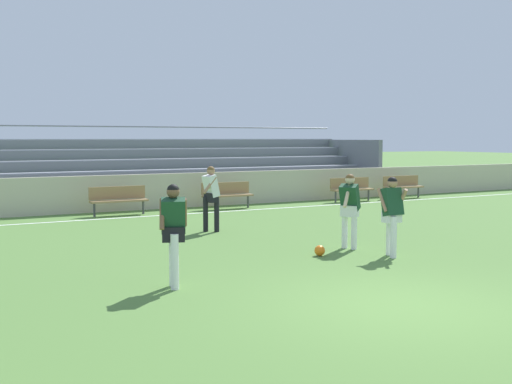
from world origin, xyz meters
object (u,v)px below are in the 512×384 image
object	(u,v)px
bench_near_wall_gap	(227,193)
player_dark_on_ball	(173,226)
bench_near_bin	(351,187)
soccer_ball	(320,251)
player_dark_deep_cover	(392,209)
player_dark_challenging	(350,205)
bench_centre_sideline	(118,198)
player_white_wide_left	(211,193)
bleacher_stand	(121,169)
bench_far_left	(402,185)

from	to	relation	value
bench_near_wall_gap	player_dark_on_ball	bearing A→B (deg)	-120.26
bench_near_bin	soccer_ball	bearing A→B (deg)	-130.32
player_dark_deep_cover	soccer_ball	world-z (taller)	player_dark_deep_cover
player_dark_on_ball	bench_near_wall_gap	bearing A→B (deg)	59.74
bench_near_wall_gap	player_dark_challenging	bearing A→B (deg)	-97.56
bench_centre_sideline	player_dark_challenging	world-z (taller)	player_dark_challenging
player_dark_challenging	player_white_wide_left	world-z (taller)	player_white_wide_left
soccer_ball	bench_near_wall_gap	bearing A→B (deg)	76.17
bleacher_stand	player_dark_challenging	world-z (taller)	bleacher_stand
player_white_wide_left	bench_centre_sideline	bearing A→B (deg)	103.09
bleacher_stand	player_dark_deep_cover	bearing A→B (deg)	-83.41
player_dark_deep_cover	player_dark_challenging	bearing A→B (deg)	100.03
bleacher_stand	bench_near_bin	xyz separation A→B (m)	(7.76, -4.05, -0.71)
player_dark_challenging	player_white_wide_left	size ratio (longest dim) A/B	0.97
bench_near_bin	player_white_wide_left	world-z (taller)	player_white_wide_left
bench_centre_sideline	soccer_ball	world-z (taller)	bench_centre_sideline
player_white_wide_left	soccer_ball	distance (m)	4.27
bench_near_bin	player_dark_deep_cover	xyz separation A→B (m)	(-6.19, -9.51, 0.42)
player_dark_challenging	soccer_ball	size ratio (longest dim) A/B	7.44
bench_near_bin	player_dark_deep_cover	size ratio (longest dim) A/B	1.10
bleacher_stand	bench_far_left	size ratio (longest dim) A/B	12.16
bench_far_left	player_white_wide_left	xyz separation A→B (m)	(-10.55, -4.62, 0.47)
bleacher_stand	bench_near_bin	bearing A→B (deg)	-27.55
player_dark_challenging	soccer_ball	xyz separation A→B (m)	(-1.05, -0.40, -0.86)
soccer_ball	bench_centre_sideline	bearing A→B (deg)	100.48
bench_near_bin	player_dark_on_ball	size ratio (longest dim) A/B	1.07
bench_near_wall_gap	player_dark_challenging	size ratio (longest dim) A/B	1.10
bench_centre_sideline	player_white_wide_left	world-z (taller)	player_white_wide_left
player_dark_on_ball	bleacher_stand	bearing A→B (deg)	76.65
bench_near_wall_gap	soccer_ball	world-z (taller)	bench_near_wall_gap
bench_near_wall_gap	soccer_ball	size ratio (longest dim) A/B	8.18
bench_near_wall_gap	player_dark_deep_cover	world-z (taller)	player_dark_deep_cover
bench_near_wall_gap	bench_centre_sideline	distance (m)	3.78
bleacher_stand	bench_far_left	distance (m)	11.10
bench_near_wall_gap	player_white_wide_left	size ratio (longest dim) A/B	1.06
bench_near_bin	player_white_wide_left	distance (m)	9.24
player_dark_on_ball	soccer_ball	size ratio (longest dim) A/B	7.64
player_dark_deep_cover	soccer_ball	xyz separation A→B (m)	(-1.25, 0.74, -0.86)
bench_near_bin	bleacher_stand	bearing A→B (deg)	152.45
bench_near_wall_gap	bench_centre_sideline	xyz separation A→B (m)	(-3.78, 0.00, 0.00)
player_dark_challenging	player_dark_on_ball	xyz separation A→B (m)	(-4.68, -1.56, 0.03)
bench_far_left	player_white_wide_left	world-z (taller)	player_white_wide_left
bench_centre_sideline	bench_near_bin	distance (m)	9.06
player_dark_deep_cover	player_dark_on_ball	size ratio (longest dim) A/B	0.97
bench_far_left	player_dark_on_ball	world-z (taller)	player_dark_on_ball
bleacher_stand	soccer_ball	world-z (taller)	bleacher_stand
bench_far_left	player_dark_on_ball	xyz separation A→B (m)	(-13.63, -9.93, 0.46)
bench_centre_sideline	player_dark_on_ball	distance (m)	10.15
bench_near_wall_gap	player_dark_challenging	distance (m)	8.45
bench_near_bin	player_dark_deep_cover	world-z (taller)	player_dark_deep_cover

